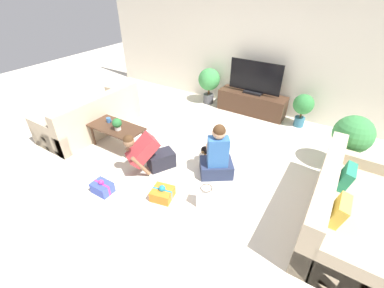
{
  "coord_description": "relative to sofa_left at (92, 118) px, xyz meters",
  "views": [
    {
      "loc": [
        1.93,
        -3.14,
        2.79
      ],
      "look_at": [
        0.05,
        -0.17,
        0.45
      ],
      "focal_mm": 24.0,
      "sensor_mm": 36.0,
      "label": 1
    }
  ],
  "objects": [
    {
      "name": "ground_plane",
      "position": [
        2.38,
        0.24,
        -0.28
      ],
      "size": [
        16.0,
        16.0,
        0.0
      ],
      "primitive_type": "plane",
      "color": "beige"
    },
    {
      "name": "wall_back",
      "position": [
        2.38,
        2.87,
        1.02
      ],
      "size": [
        8.4,
        0.06,
        2.6
      ],
      "color": "silver",
      "rests_on": "ground_plane"
    },
    {
      "name": "sofa_left",
      "position": [
        0.0,
        0.0,
        0.0
      ],
      "size": [
        0.93,
        2.03,
        0.82
      ],
      "rotation": [
        0.0,
        0.0,
        -1.57
      ],
      "color": "#C6B293",
      "rests_on": "ground_plane"
    },
    {
      "name": "sofa_right",
      "position": [
        4.75,
        0.02,
        0.0
      ],
      "size": [
        0.93,
        2.03,
        0.82
      ],
      "rotation": [
        0.0,
        0.0,
        1.57
      ],
      "color": "#C6B293",
      "rests_on": "ground_plane"
    },
    {
      "name": "coffee_table",
      "position": [
        0.93,
        -0.19,
        0.12
      ],
      "size": [
        1.05,
        0.51,
        0.45
      ],
      "color": "#472D1E",
      "rests_on": "ground_plane"
    },
    {
      "name": "tv_console",
      "position": [
        2.51,
        2.57,
        -0.04
      ],
      "size": [
        1.57,
        0.47,
        0.49
      ],
      "color": "#472D1E",
      "rests_on": "ground_plane"
    },
    {
      "name": "tv",
      "position": [
        2.51,
        2.57,
        0.54
      ],
      "size": [
        1.19,
        0.2,
        0.74
      ],
      "color": "black",
      "rests_on": "tv_console"
    },
    {
      "name": "potted_plant_corner_right",
      "position": [
        4.61,
        1.39,
        0.35
      ],
      "size": [
        0.61,
        0.61,
        0.98
      ],
      "color": "#4C4C51",
      "rests_on": "ground_plane"
    },
    {
      "name": "potted_plant_back_left",
      "position": [
        1.37,
        2.52,
        0.29
      ],
      "size": [
        0.54,
        0.54,
        0.89
      ],
      "color": "#4C4C51",
      "rests_on": "ground_plane"
    },
    {
      "name": "potted_plant_back_right",
      "position": [
        3.64,
        2.52,
        0.19
      ],
      "size": [
        0.42,
        0.42,
        0.73
      ],
      "color": "#336B84",
      "rests_on": "ground_plane"
    },
    {
      "name": "person_kneeling",
      "position": [
        1.89,
        -0.4,
        0.05
      ],
      "size": [
        0.64,
        0.83,
        0.78
      ],
      "rotation": [
        0.0,
        0.0,
        -0.5
      ],
      "color": "#23232D",
      "rests_on": "ground_plane"
    },
    {
      "name": "person_sitting",
      "position": [
        2.89,
        0.09,
        0.08
      ],
      "size": [
        0.66,
        0.63,
        0.96
      ],
      "rotation": [
        0.0,
        0.0,
        3.76
      ],
      "color": "#283351",
      "rests_on": "ground_plane"
    },
    {
      "name": "dog",
      "position": [
        2.56,
        0.42,
        -0.07
      ],
      "size": [
        0.16,
        0.47,
        0.32
      ],
      "rotation": [
        0.0,
        0.0,
        6.23
      ],
      "color": "black",
      "rests_on": "ground_plane"
    },
    {
      "name": "gift_box_a",
      "position": [
        1.62,
        -1.2,
        -0.19
      ],
      "size": [
        0.31,
        0.23,
        0.23
      ],
      "rotation": [
        0.0,
        0.0,
        0.01
      ],
      "color": "#3D51BC",
      "rests_on": "ground_plane"
    },
    {
      "name": "gift_box_b",
      "position": [
        2.47,
        -0.81,
        -0.2
      ],
      "size": [
        0.36,
        0.35,
        0.24
      ],
      "rotation": [
        0.0,
        0.0,
        0.22
      ],
      "color": "orange",
      "rests_on": "ground_plane"
    },
    {
      "name": "gift_bag_a",
      "position": [
        3.09,
        -0.61,
        -0.12
      ],
      "size": [
        0.29,
        0.21,
        0.35
      ],
      "rotation": [
        0.0,
        0.0,
        0.27
      ],
      "color": "white",
      "rests_on": "ground_plane"
    },
    {
      "name": "mug",
      "position": [
        0.7,
        -0.14,
        0.22
      ],
      "size": [
        0.12,
        0.08,
        0.09
      ],
      "color": "#386BAD",
      "rests_on": "coffee_table"
    },
    {
      "name": "tabletop_plant",
      "position": [
        1.05,
        -0.25,
        0.3
      ],
      "size": [
        0.17,
        0.17,
        0.22
      ],
      "color": "beige",
      "rests_on": "coffee_table"
    }
  ]
}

